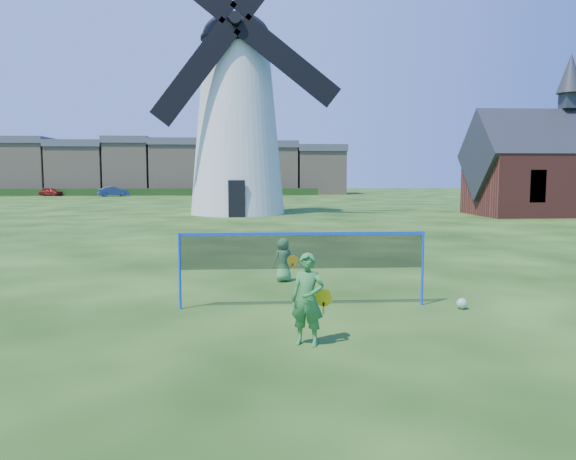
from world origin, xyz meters
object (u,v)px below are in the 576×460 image
(car_right, at_px, (113,192))
(player_girl, at_px, (308,299))
(badminton_net, at_px, (303,252))
(chapel, at_px, (566,170))
(play_ball, at_px, (462,304))
(windmill, at_px, (237,115))
(player_boy, at_px, (283,260))
(car_left, at_px, (51,192))

(car_right, bearing_deg, player_girl, 172.05)
(badminton_net, bearing_deg, chapel, 50.90)
(car_right, bearing_deg, play_ball, 175.33)
(play_ball, bearing_deg, windmill, 100.22)
(player_boy, bearing_deg, badminton_net, 72.59)
(windmill, xyz_separation_m, player_boy, (1.70, -25.37, -6.43))
(badminton_net, xyz_separation_m, car_right, (-19.12, 62.98, -0.48))
(player_boy, bearing_deg, car_left, -88.30)
(windmill, height_order, car_right, windmill)
(chapel, xyz_separation_m, car_left, (-48.93, 40.55, -2.51))
(player_girl, height_order, play_ball, player_girl)
(badminton_net, bearing_deg, player_boy, 94.81)
(badminton_net, height_order, car_left, badminton_net)
(windmill, distance_m, chapel, 23.10)
(windmill, xyz_separation_m, car_left, (-26.33, 37.84, -6.41))
(windmill, relative_size, play_ball, 89.81)
(player_girl, bearing_deg, chapel, 76.03)
(player_boy, relative_size, play_ball, 5.07)
(car_left, bearing_deg, car_right, -84.11)
(windmill, relative_size, player_boy, 17.70)
(car_left, bearing_deg, player_boy, -132.01)
(chapel, relative_size, player_girl, 8.77)
(windmill, height_order, car_left, windmill)
(chapel, relative_size, car_right, 3.25)
(player_girl, bearing_deg, car_left, 135.00)
(chapel, relative_size, car_left, 3.85)
(play_ball, bearing_deg, player_girl, -147.54)
(car_left, height_order, car_right, car_right)
(player_girl, height_order, car_left, player_girl)
(player_boy, height_order, car_left, car_left)
(chapel, distance_m, player_boy, 30.93)
(car_right, bearing_deg, car_left, 47.73)
(badminton_net, relative_size, car_right, 1.27)
(badminton_net, relative_size, player_girl, 3.41)
(player_boy, bearing_deg, play_ball, 115.13)
(chapel, distance_m, car_right, 54.76)
(player_girl, height_order, player_boy, player_girl)
(chapel, xyz_separation_m, player_boy, (-20.90, -22.66, -2.53))
(player_girl, distance_m, play_ball, 4.05)
(windmill, distance_m, play_ball, 29.80)
(windmill, xyz_separation_m, player_girl, (1.77, -30.69, -6.25))
(car_right, bearing_deg, windmill, -177.82)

